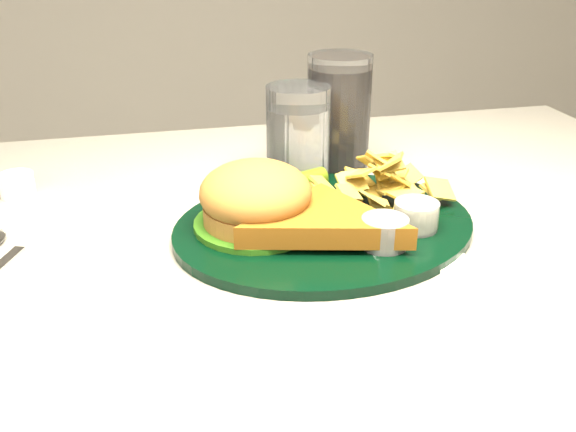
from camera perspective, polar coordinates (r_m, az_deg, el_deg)
name	(u,v)px	position (r m, az deg, el deg)	size (l,w,h in m)	color
dinner_plate	(326,199)	(0.68, 3.36, 1.54)	(0.33, 0.27, 0.07)	black
water_glass	(298,136)	(0.79, 0.90, 7.12)	(0.08, 0.08, 0.12)	white
cola_glass	(339,114)	(0.84, 4.52, 9.06)	(0.08, 0.08, 0.15)	black
fork_napkin	(403,240)	(0.67, 10.15, -2.09)	(0.13, 0.16, 0.01)	white
ramekin	(17,185)	(0.84, -22.95, 2.58)	(0.04, 0.04, 0.03)	white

